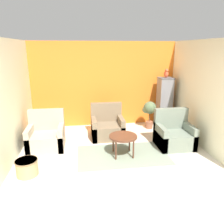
{
  "coord_description": "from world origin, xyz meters",
  "views": [
    {
      "loc": [
        -0.71,
        -3.25,
        2.35
      ],
      "look_at": [
        0.0,
        1.67,
        0.89
      ],
      "focal_mm": 35.0,
      "sensor_mm": 36.0,
      "label": 1
    }
  ],
  "objects": [
    {
      "name": "parrot",
      "position": [
        1.81,
        2.96,
        1.63
      ],
      "size": [
        0.12,
        0.22,
        0.26
      ],
      "color": "#D14C2D",
      "rests_on": "birdcage"
    },
    {
      "name": "wall_left",
      "position": [
        -2.2,
        1.67,
        1.28
      ],
      "size": [
        0.06,
        3.33,
        2.55
      ],
      "color": "beige",
      "rests_on": "ground_plane"
    },
    {
      "name": "potted_plant",
      "position": [
        1.3,
        2.79,
        0.57
      ],
      "size": [
        0.41,
        0.38,
        0.83
      ],
      "color": "brown",
      "rests_on": "ground_plane"
    },
    {
      "name": "ground_plane",
      "position": [
        0.0,
        0.0,
        0.0
      ],
      "size": [
        20.0,
        20.0,
        0.0
      ],
      "primitive_type": "plane",
      "color": "beige",
      "rests_on": "ground"
    },
    {
      "name": "birdcage",
      "position": [
        1.81,
        2.95,
        0.74
      ],
      "size": [
        0.47,
        0.47,
        1.51
      ],
      "color": "#555559",
      "rests_on": "ground_plane"
    },
    {
      "name": "armchair_middle",
      "position": [
        -0.04,
        2.29,
        0.29
      ],
      "size": [
        0.85,
        0.73,
        0.91
      ],
      "color": "#7A664C",
      "rests_on": "ground_plane"
    },
    {
      "name": "armchair_left",
      "position": [
        -1.59,
        1.84,
        0.29
      ],
      "size": [
        0.85,
        0.73,
        0.91
      ],
      "color": "tan",
      "rests_on": "ground_plane"
    },
    {
      "name": "coffee_table",
      "position": [
        0.18,
        1.17,
        0.43
      ],
      "size": [
        0.63,
        0.63,
        0.48
      ],
      "color": "#512D1E",
      "rests_on": "ground_plane"
    },
    {
      "name": "wicker_basket",
      "position": [
        -1.79,
        0.64,
        0.17
      ],
      "size": [
        0.43,
        0.43,
        0.32
      ],
      "color": "tan",
      "rests_on": "ground_plane"
    },
    {
      "name": "armchair_right",
      "position": [
        1.51,
        1.48,
        0.29
      ],
      "size": [
        0.85,
        0.73,
        0.91
      ],
      "color": "slate",
      "rests_on": "ground_plane"
    },
    {
      "name": "area_rug",
      "position": [
        0.18,
        1.17,
        0.01
      ],
      "size": [
        2.04,
        1.19,
        0.01
      ],
      "color": "gray",
      "rests_on": "ground_plane"
    },
    {
      "name": "wall_back_accent",
      "position": [
        0.0,
        3.36,
        1.28
      ],
      "size": [
        4.47,
        0.06,
        2.55
      ],
      "color": "orange",
      "rests_on": "ground_plane"
    },
    {
      "name": "wall_right",
      "position": [
        2.2,
        1.67,
        1.28
      ],
      "size": [
        0.06,
        3.33,
        2.55
      ],
      "color": "beige",
      "rests_on": "ground_plane"
    }
  ]
}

